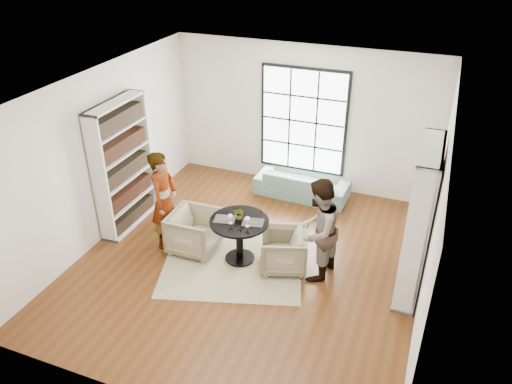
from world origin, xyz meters
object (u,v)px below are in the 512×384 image
at_px(sofa, 302,184).
at_px(flower_centerpiece, 239,213).
at_px(wine_glass_left, 230,217).
at_px(wine_glass_right, 247,219).
at_px(person_right, 318,230).
at_px(armchair_left, 195,232).
at_px(armchair_right, 283,250).
at_px(pedestal_table, 239,231).
at_px(person_left, 164,200).

height_order(sofa, flower_centerpiece, flower_centerpiece).
xyz_separation_m(wine_glass_left, wine_glass_right, (0.29, 0.02, 0.01)).
relative_size(person_right, flower_centerpiece, 8.50).
bearing_deg(armchair_left, armchair_right, -88.21).
distance_m(armchair_left, wine_glass_right, 1.16).
distance_m(pedestal_table, wine_glass_left, 0.38).
bearing_deg(armchair_left, pedestal_table, -89.85).
relative_size(pedestal_table, armchair_left, 1.21).
distance_m(pedestal_table, person_left, 1.42).
xyz_separation_m(person_right, wine_glass_left, (-1.40, -0.19, 0.04)).
height_order(armchair_left, person_right, person_right).
relative_size(person_left, wine_glass_right, 9.77).
bearing_deg(wine_glass_right, person_left, 176.48).
bearing_deg(wine_glass_right, armchair_left, 174.59).
xyz_separation_m(armchair_left, person_left, (-0.55, 0.00, 0.52)).
height_order(pedestal_table, armchair_right, pedestal_table).
relative_size(sofa, person_right, 1.10).
xyz_separation_m(armchair_right, flower_centerpiece, (-0.77, -0.00, 0.54)).
relative_size(pedestal_table, wine_glass_left, 5.63).
height_order(sofa, armchair_left, armchair_left).
height_order(wine_glass_left, wine_glass_right, wine_glass_right).
bearing_deg(armchair_left, wine_glass_left, -99.62).
bearing_deg(armchair_right, person_left, -106.67).
height_order(armchair_right, wine_glass_right, wine_glass_right).
xyz_separation_m(armchair_left, person_right, (2.13, 0.07, 0.49)).
relative_size(person_left, wine_glass_left, 10.19).
xyz_separation_m(sofa, armchair_left, (-1.19, -2.48, 0.09)).
relative_size(armchair_right, wine_glass_left, 4.27).
bearing_deg(armchair_left, sofa, -26.43).
xyz_separation_m(sofa, flower_centerpiece, (-0.37, -2.41, 0.61)).
xyz_separation_m(pedestal_table, armchair_left, (-0.83, -0.01, -0.20)).
bearing_deg(pedestal_table, sofa, 81.77).
bearing_deg(pedestal_table, person_right, 2.53).
xyz_separation_m(armchair_left, armchair_right, (1.58, 0.07, -0.03)).
height_order(sofa, wine_glass_right, wine_glass_right).
height_order(armchair_right, person_left, person_left).
relative_size(pedestal_table, wine_glass_right, 5.40).
relative_size(wine_glass_right, flower_centerpiece, 0.89).
bearing_deg(person_left, armchair_right, -92.20).
bearing_deg(armchair_right, wine_glass_right, -91.94).
xyz_separation_m(sofa, person_left, (-1.74, -2.48, 0.61)).
distance_m(armchair_right, wine_glass_left, 1.04).
height_order(armchair_right, person_right, person_right).
distance_m(pedestal_table, armchair_left, 0.86).
bearing_deg(wine_glass_left, armchair_left, 171.16).
bearing_deg(wine_glass_left, wine_glass_right, 3.43).
height_order(armchair_left, person_left, person_left).
bearing_deg(person_right, pedestal_table, -77.57).
distance_m(armchair_left, armchair_right, 1.59).
distance_m(person_left, wine_glass_left, 1.29).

